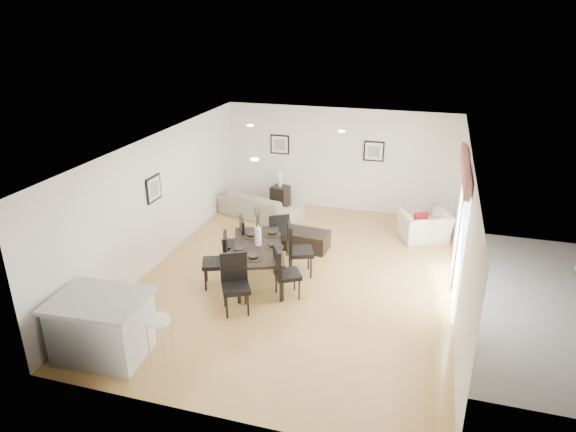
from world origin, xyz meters
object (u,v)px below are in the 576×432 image
(armchair, at_px, (425,226))
(dining_chair_enear, at_px, (283,270))
(bar_stool, at_px, (158,325))
(dining_chair_wfar, at_px, (237,239))
(dining_chair_efar, at_px, (296,246))
(sofa, at_px, (260,205))
(kitchen_island, at_px, (102,326))
(dining_table, at_px, (258,249))
(dining_chair_foot, at_px, (278,232))
(dining_chair_head, at_px, (235,279))
(coffee_table, at_px, (305,240))
(dining_chair_wnear, at_px, (220,257))
(side_table, at_px, (280,196))

(armchair, xyz_separation_m, dining_chair_enear, (-2.41, -3.35, 0.22))
(bar_stool, bearing_deg, dining_chair_enear, 63.77)
(dining_chair_wfar, relative_size, dining_chair_enear, 1.02)
(dining_chair_efar, relative_size, bar_stool, 1.37)
(dining_chair_enear, xyz_separation_m, dining_chair_efar, (-0.01, 0.91, 0.05))
(sofa, distance_m, kitchen_island, 6.05)
(dining_table, relative_size, bar_stool, 2.49)
(dining_chair_wfar, height_order, kitchen_island, dining_chair_wfar)
(dining_chair_wfar, xyz_separation_m, dining_chair_enear, (1.29, -0.99, -0.01))
(dining_chair_foot, bearing_deg, dining_chair_wfar, 11.33)
(dining_chair_head, height_order, coffee_table, dining_chair_head)
(dining_chair_foot, bearing_deg, dining_table, 56.21)
(dining_chair_wfar, xyz_separation_m, dining_chair_foot, (0.69, 0.64, -0.02))
(armchair, xyz_separation_m, bar_stool, (-3.59, -5.75, 0.35))
(dining_chair_foot, distance_m, kitchen_island, 4.33)
(dining_chair_foot, distance_m, bar_stool, 4.08)
(dining_chair_head, xyz_separation_m, kitchen_island, (-1.47, -1.77, -0.09))
(dining_chair_wfar, bearing_deg, bar_stool, -25.69)
(dining_chair_wfar, relative_size, kitchen_island, 0.70)
(dining_chair_wfar, distance_m, coffee_table, 1.68)
(dining_table, relative_size, dining_chair_head, 1.90)
(dining_chair_wnear, distance_m, dining_chair_enear, 1.29)
(sofa, xyz_separation_m, dining_chair_foot, (1.11, -2.00, 0.23))
(armchair, height_order, dining_chair_enear, dining_chair_enear)
(sofa, bearing_deg, dining_chair_efar, 141.72)
(dining_chair_wnear, distance_m, side_table, 4.45)
(dining_chair_efar, xyz_separation_m, dining_chair_head, (-0.68, -1.54, -0.03))
(dining_chair_enear, bearing_deg, dining_chair_efar, -29.14)
(armchair, height_order, dining_chair_head, dining_chair_head)
(kitchen_island, bearing_deg, dining_chair_head, 46.64)
(armchair, bearing_deg, bar_stool, 34.55)
(dining_table, xyz_separation_m, kitchen_island, (-1.51, -2.90, -0.18))
(dining_chair_enear, bearing_deg, bar_stool, 123.81)
(dining_chair_wfar, xyz_separation_m, dining_chair_head, (0.60, -1.62, 0.02))
(dining_chair_enear, distance_m, dining_chair_foot, 1.74)
(dining_table, relative_size, dining_chair_foot, 2.04)
(kitchen_island, bearing_deg, bar_stool, -3.70)
(armchair, distance_m, bar_stool, 6.79)
(armchair, xyz_separation_m, dining_chair_foot, (-3.01, -1.72, 0.21))
(dining_chair_efar, xyz_separation_m, coffee_table, (-0.11, 1.23, -0.41))
(sofa, xyz_separation_m, coffee_table, (1.59, -1.49, -0.12))
(dining_table, bearing_deg, sofa, 87.29)
(dining_chair_wnear, height_order, kitchen_island, dining_chair_wnear)
(dining_chair_efar, xyz_separation_m, dining_chair_foot, (-0.59, 0.72, -0.07))
(dining_chair_foot, height_order, side_table, dining_chair_foot)
(dining_chair_efar, bearing_deg, sofa, 10.47)
(dining_chair_efar, bearing_deg, side_table, 0.08)
(sofa, bearing_deg, dining_chair_head, 123.15)
(coffee_table, bearing_deg, dining_chair_foot, -127.78)
(coffee_table, bearing_deg, bar_stool, -97.62)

